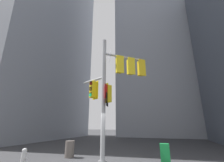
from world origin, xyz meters
TOP-DOWN VIEW (x-y plane):
  - building_tower_left at (-19.69, 10.04)m, footprint 17.98×17.98m
  - building_mid_block at (2.72, 24.60)m, footprint 14.77×14.77m
  - signal_pole_assembly at (0.41, 0.50)m, footprint 4.00×2.40m
  - fire_hydrant at (-3.50, -1.54)m, footprint 0.33×0.23m
  - newspaper_box at (3.03, 0.62)m, footprint 0.45×0.36m
  - trash_bin at (-2.52, 0.86)m, footprint 0.55×0.55m

SIDE VIEW (x-z plane):
  - fire_hydrant at x=-3.50m, z-range 0.02..0.81m
  - trash_bin at x=-2.52m, z-range 0.00..0.95m
  - newspaper_box at x=3.03m, z-range 0.00..1.00m
  - signal_pole_assembly at x=0.41m, z-range 0.79..7.80m
  - building_mid_block at x=2.72m, z-range 0.00..39.67m
  - building_tower_left at x=-19.69m, z-range 0.00..48.21m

